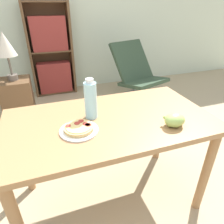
# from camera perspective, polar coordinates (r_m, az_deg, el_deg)

# --- Properties ---
(ground_plane) EXTENTS (14.00, 14.00, 0.00)m
(ground_plane) POSITION_cam_1_polar(r_m,az_deg,el_deg) (1.70, -3.57, -26.23)
(ground_plane) COLOR tan
(wall_back) EXTENTS (8.00, 0.05, 2.60)m
(wall_back) POSITION_cam_1_polar(r_m,az_deg,el_deg) (3.58, -17.41, 26.25)
(wall_back) COLOR silver
(wall_back) RESTS_ON ground_plane
(dining_table) EXTENTS (1.32, 0.72, 0.74)m
(dining_table) POSITION_cam_1_polar(r_m,az_deg,el_deg) (1.33, -0.66, -5.75)
(dining_table) COLOR #A37549
(dining_table) RESTS_ON ground_plane
(pizza_on_plate) EXTENTS (0.22, 0.22, 0.04)m
(pizza_on_plate) POSITION_cam_1_polar(r_m,az_deg,el_deg) (1.17, -9.41, -4.78)
(pizza_on_plate) COLOR white
(pizza_on_plate) RESTS_ON dining_table
(grape_bunch) EXTENTS (0.13, 0.10, 0.08)m
(grape_bunch) POSITION_cam_1_polar(r_m,az_deg,el_deg) (1.24, 17.48, -2.22)
(grape_bunch) COLOR #A8CC66
(grape_bunch) RESTS_ON dining_table
(drink_bottle) EXTENTS (0.08, 0.08, 0.26)m
(drink_bottle) POSITION_cam_1_polar(r_m,az_deg,el_deg) (1.24, -6.14, 3.44)
(drink_bottle) COLOR #A3DBEA
(drink_bottle) RESTS_ON dining_table
(lounge_chair_far) EXTENTS (0.77, 0.91, 0.88)m
(lounge_chair_far) POSITION_cam_1_polar(r_m,az_deg,el_deg) (3.13, 7.52, 7.93)
(lounge_chair_far) COLOR slate
(lounge_chair_far) RESTS_ON ground_plane
(bookshelf) EXTENTS (0.67, 0.27, 1.42)m
(bookshelf) POSITION_cam_1_polar(r_m,az_deg,el_deg) (3.49, -16.85, 15.45)
(bookshelf) COLOR brown
(bookshelf) RESTS_ON ground_plane
(side_table) EXTENTS (0.34, 0.34, 0.61)m
(side_table) POSITION_cam_1_polar(r_m,az_deg,el_deg) (2.68, -24.93, 2.14)
(side_table) COLOR brown
(side_table) RESTS_ON ground_plane
(table_lamp) EXTENTS (0.21, 0.21, 0.52)m
(table_lamp) POSITION_cam_1_polar(r_m,az_deg,el_deg) (2.49, -28.22, 16.17)
(table_lamp) COLOR #665B51
(table_lamp) RESTS_ON side_table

